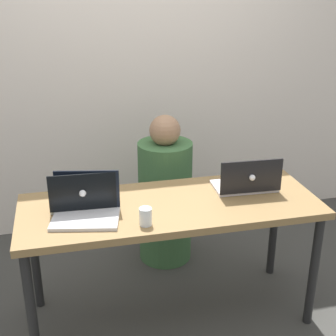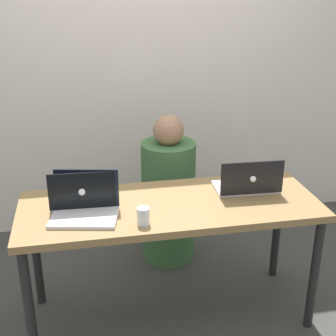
% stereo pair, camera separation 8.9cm
% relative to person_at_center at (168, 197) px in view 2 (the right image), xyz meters
% --- Properties ---
extents(ground_plane, '(12.00, 12.00, 0.00)m').
position_rel_person_at_center_xyz_m(ground_plane, '(-0.11, -0.62, -0.46)').
color(ground_plane, '#3A3A36').
extents(back_wall, '(4.50, 0.10, 2.64)m').
position_rel_person_at_center_xyz_m(back_wall, '(-0.11, 0.62, 0.86)').
color(back_wall, silver).
rests_on(back_wall, ground).
extents(desk, '(1.61, 0.61, 0.73)m').
position_rel_person_at_center_xyz_m(desk, '(-0.11, -0.62, 0.19)').
color(desk, olive).
rests_on(desk, ground).
extents(person_at_center, '(0.39, 0.39, 1.04)m').
position_rel_person_at_center_xyz_m(person_at_center, '(0.00, 0.00, 0.00)').
color(person_at_center, '#3A6338').
rests_on(person_at_center, ground).
extents(laptop_front_left, '(0.37, 0.29, 0.22)m').
position_rel_person_at_center_xyz_m(laptop_front_left, '(-0.56, -0.67, 0.32)').
color(laptop_front_left, silver).
rests_on(laptop_front_left, desk).
extents(laptop_back_right, '(0.36, 0.25, 0.21)m').
position_rel_person_at_center_xyz_m(laptop_back_right, '(0.35, -0.55, 0.31)').
color(laptop_back_right, silver).
rests_on(laptop_back_right, desk).
extents(laptop_back_left, '(0.35, 0.26, 0.22)m').
position_rel_person_at_center_xyz_m(laptop_back_left, '(-0.57, -0.55, 0.31)').
color(laptop_back_left, '#AFB8B2').
rests_on(laptop_back_left, desk).
extents(water_glass_left, '(0.06, 0.06, 0.09)m').
position_rel_person_at_center_xyz_m(water_glass_left, '(-0.28, -0.82, 0.31)').
color(water_glass_left, white).
rests_on(water_glass_left, desk).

